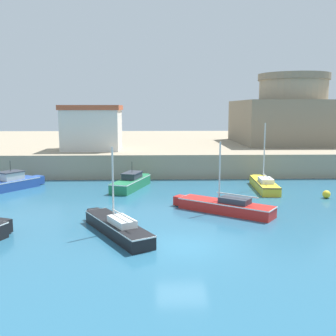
{
  "coord_description": "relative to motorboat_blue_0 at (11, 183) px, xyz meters",
  "views": [
    {
      "loc": [
        -1.24,
        -18.41,
        6.72
      ],
      "look_at": [
        -0.28,
        12.51,
        2.0
      ],
      "focal_mm": 42.0,
      "sensor_mm": 36.0,
      "label": 1
    }
  ],
  "objects": [
    {
      "name": "quay_seawall",
      "position": [
        13.37,
        24.19,
        0.61
      ],
      "size": [
        120.0,
        40.0,
        2.33
      ],
      "primitive_type": "cube",
      "color": "gray",
      "rests_on": "ground"
    },
    {
      "name": "fortress",
      "position": [
        29.37,
        17.01,
        5.08
      ],
      "size": [
        13.62,
        13.62,
        8.62
      ],
      "color": "gray",
      "rests_on": "quay_seawall"
    },
    {
      "name": "ground_plane",
      "position": [
        13.37,
        -14.18,
        -0.56
      ],
      "size": [
        200.0,
        200.0,
        0.0
      ],
      "primitive_type": "plane",
      "color": "#28607F"
    },
    {
      "name": "sailboat_yellow_6",
      "position": [
        21.16,
        -0.63,
        -0.11
      ],
      "size": [
        1.83,
        6.62,
        5.52
      ],
      "color": "yellow",
      "rests_on": "ground"
    },
    {
      "name": "harbor_shed_near_wharf",
      "position": [
        5.37,
        9.55,
        4.15
      ],
      "size": [
        6.16,
        5.37,
        4.7
      ],
      "color": "silver",
      "rests_on": "quay_seawall"
    },
    {
      "name": "sailboat_black_2",
      "position": [
        10.01,
        -12.18,
        -0.11
      ],
      "size": [
        4.24,
        6.44,
        4.7
      ],
      "color": "black",
      "rests_on": "ground"
    },
    {
      "name": "mooring_buoy",
      "position": [
        24.98,
        -4.03,
        -0.26
      ],
      "size": [
        0.6,
        0.6,
        0.6
      ],
      "primitive_type": "sphere",
      "color": "yellow",
      "rests_on": "ground"
    },
    {
      "name": "motorboat_blue_0",
      "position": [
        0.0,
        0.0,
        0.0
      ],
      "size": [
        4.51,
        5.49,
        2.42
      ],
      "color": "#284C9E",
      "rests_on": "ground"
    },
    {
      "name": "sailboat_red_3",
      "position": [
        16.57,
        -7.89,
        -0.12
      ],
      "size": [
        6.34,
        5.08,
        4.6
      ],
      "color": "red",
      "rests_on": "ground"
    },
    {
      "name": "motorboat_green_5",
      "position": [
        10.08,
        0.07,
        -0.03
      ],
      "size": [
        3.24,
        6.26,
        2.27
      ],
      "color": "#237A4C",
      "rests_on": "ground"
    }
  ]
}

